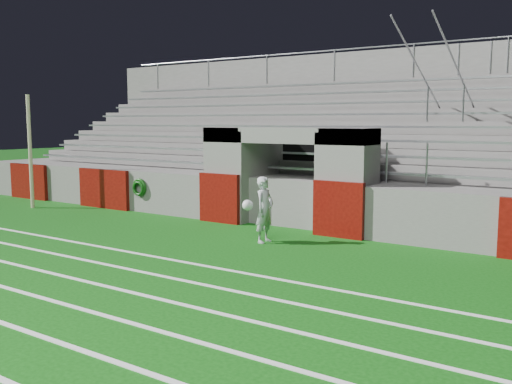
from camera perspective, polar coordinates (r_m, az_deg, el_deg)
The scene contains 5 objects.
ground at distance 12.39m, azimuth -5.50°, elevation -5.83°, with size 90.00×90.00×0.00m, color #0C490C.
field_post at distance 19.58m, azimuth -21.65°, elevation 3.76°, with size 0.12×0.12×3.61m, color #C3BC91.
stadium_structure at distance 18.94m, azimuth 10.12°, elevation 3.10°, with size 26.00×8.48×5.42m.
goalkeeper_with_ball at distance 13.02m, azimuth 0.78°, elevation -1.76°, with size 0.58×0.70×1.51m.
hose_coil at distance 17.69m, azimuth -11.62°, elevation 0.42°, with size 0.55×0.14×0.55m.
Camera 1 is at (7.77, -9.25, 2.75)m, focal length 40.00 mm.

